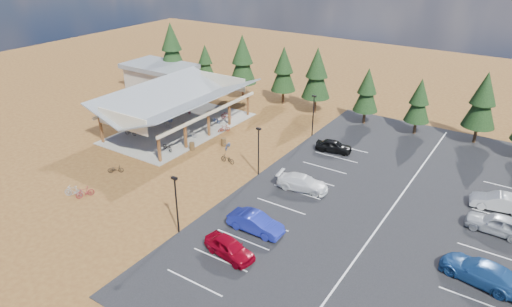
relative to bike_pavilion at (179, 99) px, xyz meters
name	(u,v)px	position (x,y,z in m)	size (l,w,h in m)	color
ground	(208,170)	(10.00, -7.00, -3.82)	(140.00, 140.00, 0.00)	brown
asphalt_lot	(391,209)	(28.50, -4.00, -3.80)	(27.00, 44.00, 0.04)	black
concrete_pad	(181,128)	(0.00, 0.00, -3.77)	(10.60, 18.60, 0.10)	gray
bike_pavilion	(179,99)	(0.00, 0.00, 0.00)	(11.65, 19.40, 4.97)	brown
outbuilding	(160,76)	(-14.00, 11.00, -1.80)	(11.00, 7.00, 3.90)	#ADA593
lamp_post_0	(176,201)	(15.00, -17.00, -0.85)	(0.50, 0.25, 5.14)	black
lamp_post_1	(258,148)	(15.00, -5.00, -0.85)	(0.50, 0.25, 5.14)	black
lamp_post_2	(313,113)	(15.00, 7.00, -0.85)	(0.50, 0.25, 5.14)	black
trash_bin_0	(192,146)	(5.47, -4.17, -3.37)	(0.60, 0.60, 0.90)	#4F371C
trash_bin_1	(224,142)	(7.73, -1.23, -3.37)	(0.60, 0.60, 0.90)	#4F371C
pine_0	(172,47)	(-14.04, 14.16, 2.19)	(4.22, 4.22, 9.84)	#382314
pine_1	(205,61)	(-8.47, 15.68, 0.29)	(2.90, 2.90, 6.75)	#382314
pine_2	(242,60)	(-0.36, 14.35, 1.90)	(4.02, 4.02, 9.37)	#382314
pine_3	(284,69)	(6.04, 15.30, 1.22)	(3.55, 3.55, 8.26)	#382314
pine_4	(317,73)	(11.54, 14.55, 1.65)	(3.84, 3.84, 8.95)	#382314
pine_5	(367,90)	(18.76, 14.31, 0.66)	(3.15, 3.15, 7.34)	#382314
pine_6	(419,101)	(25.22, 14.47, 0.45)	(3.01, 3.01, 7.01)	#382314
pine_7	(483,100)	(31.88, 15.60, 1.41)	(3.68, 3.68, 8.58)	#382314
bike_0	(131,132)	(-3.36, -5.23, -3.31)	(0.55, 1.57, 0.82)	black
bike_1	(168,124)	(-1.13, -1.02, -3.20)	(0.50, 1.76, 1.06)	gray
bike_2	(166,118)	(-3.02, 0.54, -3.24)	(0.64, 1.85, 0.97)	navy
bike_3	(187,110)	(-2.64, 4.31, -3.26)	(0.43, 1.53, 0.92)	maroon
bike_4	(167,147)	(3.41, -5.98, -3.25)	(0.63, 1.80, 0.94)	black
bike_5	(190,133)	(3.11, -1.70, -3.19)	(0.50, 1.76, 1.06)	gray
bike_6	(216,120)	(2.78, 3.73, -3.32)	(0.54, 1.55, 0.82)	navy
bike_7	(226,116)	(3.02, 5.60, -3.28)	(0.42, 1.49, 0.89)	maroon
bike_11	(85,192)	(3.92, -17.57, -3.31)	(0.49, 1.72, 1.03)	maroon
bike_12	(116,169)	(2.52, -12.71, -3.41)	(0.55, 1.59, 0.84)	black
bike_13	(74,191)	(2.91, -18.05, -3.28)	(0.51, 1.81, 1.09)	#9DA0A6
bike_14	(228,145)	(8.67, -1.66, -3.41)	(0.55, 1.58, 0.83)	navy
bike_15	(224,129)	(5.40, 1.98, -3.34)	(0.45, 1.61, 0.97)	maroon
bike_16	(228,159)	(10.80, -4.60, -3.36)	(0.61, 1.76, 0.93)	black
car_0	(230,248)	(20.32, -17.20, -3.04)	(1.75, 4.35, 1.48)	maroon
car_1	(256,223)	(20.20, -13.43, -3.00)	(1.67, 4.79, 1.58)	#1B2596
car_3	(303,183)	(20.19, -5.24, -3.06)	(2.02, 4.97, 1.44)	white
car_4	(334,146)	(19.12, 4.20, -3.10)	(1.62, 4.02, 1.37)	black
car_7	(481,272)	(36.70, -9.82, -2.97)	(2.28, 5.62, 1.63)	#1F4B8B
car_8	(497,224)	(36.76, -2.74, -2.96)	(1.95, 4.84, 1.65)	#AEB1B7
car_9	(498,202)	(36.33, 1.14, -3.02)	(1.61, 4.62, 1.52)	silver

